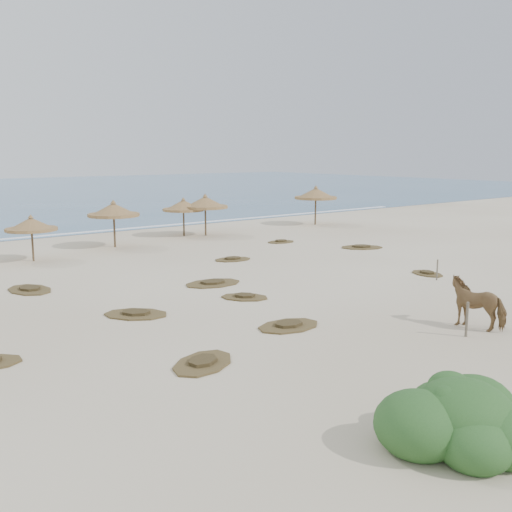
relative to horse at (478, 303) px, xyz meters
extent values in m
plane|color=beige|center=(-3.17, 4.70, -0.83)|extent=(160.00, 160.00, 0.00)
cube|color=white|center=(-3.17, 30.70, -0.83)|extent=(70.00, 0.60, 0.01)
cylinder|color=brown|center=(-8.28, 21.37, 0.12)|extent=(0.11, 0.11, 1.91)
cylinder|color=olive|center=(-8.28, 21.37, 0.91)|extent=(2.77, 2.77, 0.16)
cone|color=olive|center=(-8.28, 21.37, 1.21)|extent=(2.68, 2.68, 0.68)
cone|color=olive|center=(-8.28, 21.37, 1.62)|extent=(0.33, 0.33, 0.20)
cylinder|color=brown|center=(-2.82, 23.05, 0.27)|extent=(0.13, 0.13, 2.21)
cylinder|color=olive|center=(-2.82, 23.05, 1.19)|extent=(3.62, 3.62, 0.19)
cone|color=olive|center=(-2.82, 23.05, 1.54)|extent=(3.50, 3.50, 0.79)
cone|color=olive|center=(-2.82, 23.05, 2.01)|extent=(0.38, 0.38, 0.23)
cylinder|color=brown|center=(4.44, 23.93, 0.29)|extent=(0.13, 0.13, 2.24)
cylinder|color=olive|center=(4.44, 23.93, 1.21)|extent=(3.39, 3.39, 0.19)
cone|color=olive|center=(4.44, 23.93, 1.56)|extent=(3.28, 3.28, 0.80)
cone|color=olive|center=(4.44, 23.93, 2.04)|extent=(0.38, 0.38, 0.23)
cylinder|color=brown|center=(3.08, 24.65, 0.19)|extent=(0.12, 0.12, 2.05)
cylinder|color=olive|center=(3.08, 24.65, 1.04)|extent=(3.44, 3.44, 0.18)
cone|color=olive|center=(3.08, 24.65, 1.36)|extent=(3.33, 3.33, 0.73)
cone|color=olive|center=(3.08, 24.65, 1.80)|extent=(0.35, 0.35, 0.21)
cylinder|color=brown|center=(15.00, 23.79, 0.37)|extent=(0.14, 0.14, 2.40)
cylinder|color=olive|center=(15.00, 23.79, 1.36)|extent=(3.57, 3.57, 0.21)
cone|color=olive|center=(15.00, 23.79, 1.74)|extent=(3.45, 3.45, 0.86)
cone|color=olive|center=(15.00, 23.79, 2.26)|extent=(0.41, 0.41, 0.25)
imported|color=olive|center=(0.00, 0.00, 0.00)|extent=(1.37, 2.13, 1.67)
cylinder|color=#665E4C|center=(-1.24, -0.39, -0.26)|extent=(0.09, 0.09, 1.14)
cylinder|color=#665E4C|center=(5.07, 5.14, -0.35)|extent=(0.09, 0.09, 0.97)
ellipsoid|color=#33622A|center=(-7.49, -4.27, -0.26)|extent=(2.10, 2.10, 1.57)
ellipsoid|color=#33622A|center=(-6.55, -3.95, -0.36)|extent=(1.68, 1.68, 1.26)
ellipsoid|color=#33622A|center=(-8.33, -3.85, -0.31)|extent=(1.78, 1.78, 1.34)
ellipsoid|color=#33622A|center=(-7.28, -5.00, -0.41)|extent=(1.57, 1.57, 1.18)
ellipsoid|color=#33622A|center=(-7.91, -4.79, -0.43)|extent=(1.47, 1.47, 1.10)
ellipsoid|color=#33622A|center=(-6.86, -3.32, -0.47)|extent=(1.26, 1.26, 0.94)
ellipsoid|color=#33622A|center=(-7.18, -3.74, 0.11)|extent=(0.94, 0.94, 0.71)
ellipsoid|color=#33622A|center=(-7.81, -4.16, 0.16)|extent=(0.84, 0.84, 0.63)
camera|label=1|loc=(-17.23, -10.16, 4.96)|focal=40.00mm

